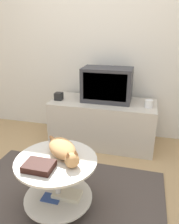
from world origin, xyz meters
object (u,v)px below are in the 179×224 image
at_px(speaker, 59,96).
at_px(dvd_box, 39,166).
at_px(cat, 63,149).
at_px(tv, 107,85).

distance_m(speaker, dvd_box, 1.38).
relative_size(speaker, dvd_box, 0.45).
xyz_separation_m(dvd_box, cat, (0.11, 0.21, 0.03)).
bearing_deg(dvd_box, speaker, 106.21).
distance_m(dvd_box, cat, 0.24).
bearing_deg(dvd_box, cat, 63.05).
height_order(tv, speaker, tv).
xyz_separation_m(tv, cat, (-0.12, -1.23, -0.24)).
relative_size(tv, cat, 1.41).
distance_m(tv, speaker, 0.64).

